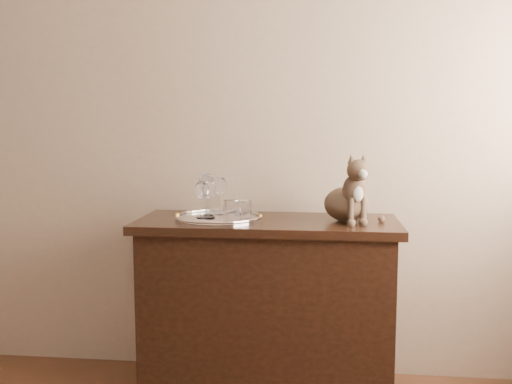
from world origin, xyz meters
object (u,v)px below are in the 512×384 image
sideboard (267,309)px  wine_glass_b (220,195)px  wine_glass_d (209,199)px  tumbler_c (244,210)px  tray (218,218)px  wine_glass_a (206,195)px  cat (347,187)px  tumbler_a (232,211)px  wine_glass_c (202,199)px

sideboard → wine_glass_b: size_ratio=6.68×
wine_glass_d → tumbler_c: size_ratio=2.17×
wine_glass_d → tray: bearing=21.7°
sideboard → wine_glass_a: 0.61m
sideboard → wine_glass_d: bearing=-175.0°
wine_glass_a → wine_glass_d: bearing=-69.1°
tray → cat: size_ratio=1.29×
wine_glass_a → tumbler_a: (0.14, -0.13, -0.05)m
wine_glass_b → wine_glass_d: wine_glass_b is taller
tray → wine_glass_c: bearing=-172.4°
sideboard → wine_glass_a: bearing=172.2°
sideboard → wine_glass_d: 0.59m
wine_glass_c → tumbler_c: size_ratio=2.14×
wine_glass_a → tumbler_c: size_ratio=2.51×
tray → wine_glass_a: bearing=143.5°
wine_glass_a → wine_glass_b: size_ratio=1.12×
sideboard → tumbler_a: size_ratio=12.93×
wine_glass_d → sideboard: bearing=5.0°
sideboard → tumbler_a: bearing=-147.9°
wine_glass_a → cat: cat is taller
tumbler_c → wine_glass_c: bearing=-178.8°
wine_glass_b → cat: 0.61m
sideboard → wine_glass_a: (-0.29, 0.04, 0.53)m
sideboard → tumbler_a: tumbler_a is taller
tray → tumbler_c: 0.13m
wine_glass_d → tumbler_a: size_ratio=1.87×
tumbler_a → tumbler_c: (0.04, 0.08, -0.01)m
tumbler_a → tumbler_c: 0.09m
wine_glass_c → cat: bearing=2.2°
wine_glass_b → sideboard: bearing=-24.0°
wine_glass_c → tumbler_c: 0.20m
wine_glass_b → cat: cat is taller
tumbler_a → cat: 0.53m
tumbler_a → wine_glass_b: bearing=114.4°
wine_glass_a → wine_glass_d: 0.07m
tumbler_c → cat: cat is taller
wine_glass_b → wine_glass_d: size_ratio=1.04×
wine_glass_b → cat: (0.60, -0.10, 0.06)m
wine_glass_b → wine_glass_c: 0.14m
tumbler_a → tumbler_c: bearing=62.6°
tray → cat: (0.59, 0.02, 0.15)m
sideboard → wine_glass_b: 0.59m
wine_glass_b → tumbler_a: bearing=-65.6°
sideboard → wine_glass_c: wine_glass_c is taller
wine_glass_a → wine_glass_c: (-0.01, -0.06, -0.01)m
cat → wine_glass_c: bearing=161.0°
tumbler_c → wine_glass_b: bearing=137.8°
sideboard → tray: (-0.23, -0.01, 0.43)m
wine_glass_b → tumbler_c: (0.13, -0.12, -0.05)m
wine_glass_c → wine_glass_d: wine_glass_d is taller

